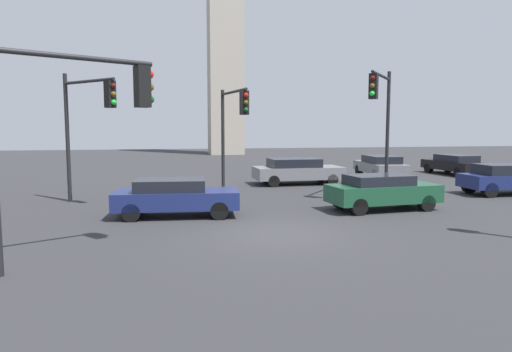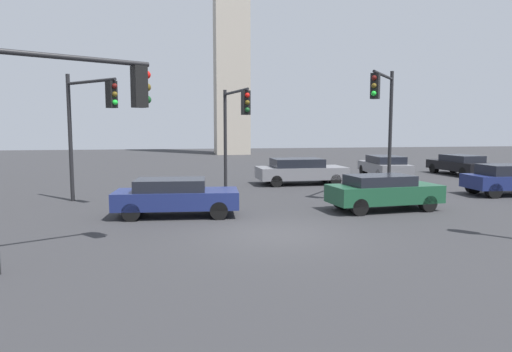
% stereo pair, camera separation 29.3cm
% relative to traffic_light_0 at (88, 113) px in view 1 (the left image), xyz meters
% --- Properties ---
extents(ground_plane, '(109.49, 109.49, 0.00)m').
position_rel_traffic_light_0_xyz_m(ground_plane, '(6.02, -6.30, -3.64)').
color(ground_plane, '#2D2D30').
extents(traffic_light_0, '(2.27, 2.37, 5.24)m').
position_rel_traffic_light_0_xyz_m(traffic_light_0, '(0.00, 0.00, 0.00)').
color(traffic_light_0, black).
rests_on(traffic_light_0, ground_plane).
extents(traffic_light_1, '(0.80, 3.32, 4.85)m').
position_rel_traffic_light_0_xyz_m(traffic_light_1, '(5.97, 1.48, -0.15)').
color(traffic_light_1, black).
rests_on(traffic_light_1, ground_plane).
extents(traffic_light_2, '(2.19, 2.69, 5.60)m').
position_rel_traffic_light_0_xyz_m(traffic_light_2, '(12.07, -0.63, 0.28)').
color(traffic_light_2, black).
rests_on(traffic_light_2, ground_plane).
extents(traffic_light_4, '(3.25, 1.80, 4.80)m').
position_rel_traffic_light_0_xyz_m(traffic_light_4, '(1.02, -8.06, -0.17)').
color(traffic_light_4, black).
rests_on(traffic_light_4, ground_plane).
extents(car_0, '(4.34, 2.07, 1.30)m').
position_rel_traffic_light_0_xyz_m(car_0, '(3.25, -3.09, -2.94)').
color(car_0, navy).
rests_on(car_0, ground_plane).
extents(car_1, '(2.35, 4.82, 1.37)m').
position_rel_traffic_light_0_xyz_m(car_1, '(15.86, 6.82, -2.89)').
color(car_1, slate).
rests_on(car_1, ground_plane).
extents(car_2, '(2.09, 4.59, 1.31)m').
position_rel_traffic_light_0_xyz_m(car_2, '(21.50, 7.62, -2.93)').
color(car_2, black).
rests_on(car_2, ground_plane).
extents(car_3, '(4.23, 2.02, 1.32)m').
position_rel_traffic_light_0_xyz_m(car_3, '(10.83, -3.35, -2.92)').
color(car_3, '#19472D').
rests_on(car_3, ground_plane).
extents(car_4, '(4.00, 1.98, 1.40)m').
position_rel_traffic_light_0_xyz_m(car_4, '(18.21, -0.82, -2.89)').
color(car_4, navy).
rests_on(car_4, ground_plane).
extents(car_5, '(4.76, 2.19, 1.40)m').
position_rel_traffic_light_0_xyz_m(car_5, '(9.98, 4.86, -2.89)').
color(car_5, slate).
rests_on(car_5, ground_plane).
extents(skyline_tower, '(3.84, 3.84, 30.81)m').
position_rel_traffic_light_0_xyz_m(skyline_tower, '(10.03, 34.27, 11.77)').
color(skyline_tower, '#A89E8E').
rests_on(skyline_tower, ground_plane).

